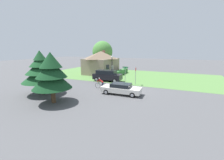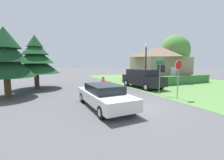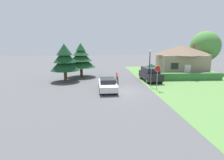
# 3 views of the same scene
# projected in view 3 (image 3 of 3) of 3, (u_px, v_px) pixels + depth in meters

# --- Properties ---
(ground_plane) EXTENTS (140.00, 140.00, 0.00)m
(ground_plane) POSITION_uv_depth(u_px,v_px,m) (122.00, 91.00, 19.02)
(ground_plane) COLOR #515154
(grass_verge_right) EXTENTS (16.00, 36.00, 0.01)m
(grass_verge_right) POSITION_uv_depth(u_px,v_px,m) (201.00, 82.00, 23.63)
(grass_verge_right) COLOR #568442
(grass_verge_right) RESTS_ON ground
(cottage_house) EXTENTS (7.99, 6.53, 5.11)m
(cottage_house) POSITION_uv_depth(u_px,v_px,m) (181.00, 60.00, 28.93)
(cottage_house) COLOR gray
(cottage_house) RESTS_ON ground
(hedge_row) EXTENTS (9.63, 0.90, 1.02)m
(hedge_row) POSITION_uv_depth(u_px,v_px,m) (188.00, 77.00, 24.96)
(hedge_row) COLOR #387038
(hedge_row) RESTS_ON ground
(sedan_left_lane) EXTENTS (2.02, 4.83, 1.34)m
(sedan_left_lane) POSITION_uv_depth(u_px,v_px,m) (108.00, 84.00, 19.22)
(sedan_left_lane) COLOR silver
(sedan_left_lane) RESTS_ON ground
(cyclist) EXTENTS (0.44, 1.75, 1.51)m
(cyclist) POSITION_uv_depth(u_px,v_px,m) (117.00, 78.00, 22.74)
(cyclist) COLOR black
(cyclist) RESTS_ON ground
(parked_suv_right) EXTENTS (2.24, 4.92, 1.89)m
(parked_suv_right) POSITION_uv_depth(u_px,v_px,m) (150.00, 74.00, 24.30)
(parked_suv_right) COLOR black
(parked_suv_right) RESTS_ON ground
(stop_sign) EXTENTS (0.67, 0.07, 2.74)m
(stop_sign) POSITION_uv_depth(u_px,v_px,m) (157.00, 73.00, 19.05)
(stop_sign) COLOR gray
(stop_sign) RESTS_ON ground
(street_lamp) EXTENTS (0.32, 0.32, 4.38)m
(street_lamp) POSITION_uv_depth(u_px,v_px,m) (150.00, 61.00, 22.83)
(street_lamp) COLOR black
(street_lamp) RESTS_ON ground
(street_name_sign) EXTENTS (0.90, 0.90, 2.75)m
(street_name_sign) POSITION_uv_depth(u_px,v_px,m) (151.00, 71.00, 20.58)
(street_name_sign) COLOR gray
(street_name_sign) RESTS_ON ground
(conifer_tall_near) EXTENTS (3.86, 3.86, 5.14)m
(conifer_tall_near) POSITION_uv_depth(u_px,v_px,m) (65.00, 59.00, 23.55)
(conifer_tall_near) COLOR #4C3823
(conifer_tall_near) RESTS_ON ground
(conifer_tall_far) EXTENTS (4.48, 4.48, 5.26)m
(conifer_tall_far) POSITION_uv_depth(u_px,v_px,m) (81.00, 58.00, 27.13)
(conifer_tall_far) COLOR #4C3823
(conifer_tall_far) RESTS_ON ground
(deciduous_tree_right) EXTENTS (5.08, 5.08, 7.38)m
(deciduous_tree_right) POSITION_uv_depth(u_px,v_px,m) (205.00, 47.00, 31.22)
(deciduous_tree_right) COLOR #4C3823
(deciduous_tree_right) RESTS_ON ground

